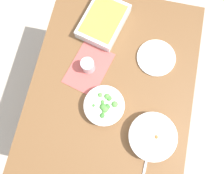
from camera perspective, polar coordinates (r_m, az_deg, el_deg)
ground_plane at (r=1.88m, az=0.00°, el=-4.91°), size 6.00×6.00×0.00m
dining_table at (r=1.24m, az=0.00°, el=-0.90°), size 1.20×0.90×0.74m
placemat at (r=1.19m, az=-6.37°, el=5.19°), size 0.32×0.26×0.00m
stew_bowl at (r=1.11m, az=10.98°, el=-13.14°), size 0.25×0.25×0.06m
broccoli_bowl at (r=1.11m, az=-2.12°, el=-5.13°), size 0.22×0.22×0.07m
baking_dish at (r=1.26m, az=-2.37°, el=17.61°), size 0.34×0.29×0.06m
drink_cup at (r=1.15m, az=-6.57°, el=5.74°), size 0.07×0.07×0.08m
side_plate at (r=1.22m, az=11.99°, el=7.82°), size 0.22×0.22×0.01m
spoon_by_stew at (r=1.14m, az=9.07°, el=-11.69°), size 0.11×0.16×0.01m
fork_on_table at (r=1.15m, az=8.75°, el=-22.07°), size 0.18×0.03×0.01m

